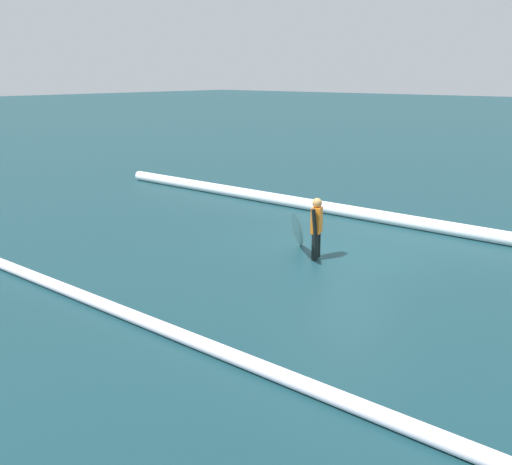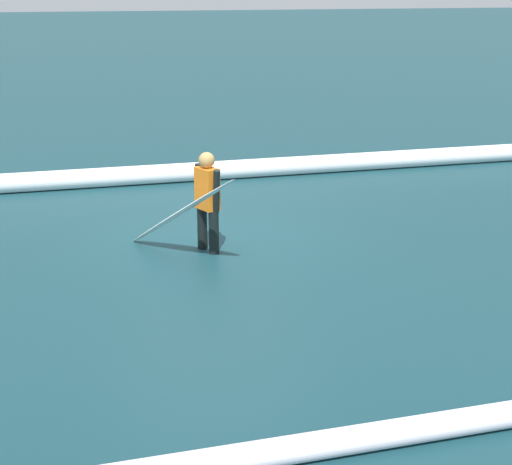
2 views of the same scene
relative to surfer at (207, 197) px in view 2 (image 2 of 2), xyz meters
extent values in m
plane|color=#153940|center=(-0.24, -0.85, -0.78)|extent=(199.78, 199.78, 0.00)
cylinder|color=black|center=(-0.05, 0.13, -0.47)|extent=(0.14, 0.14, 0.61)
cylinder|color=black|center=(0.05, -0.13, -0.47)|extent=(0.14, 0.14, 0.61)
cube|color=orange|center=(0.00, 0.00, 0.12)|extent=(0.31, 0.39, 0.57)
sphere|color=#AD8449|center=(0.00, 0.00, 0.51)|extent=(0.22, 0.22, 0.22)
cylinder|color=black|center=(-0.08, 0.20, 0.12)|extent=(0.09, 0.19, 0.62)
cylinder|color=black|center=(0.08, -0.20, 0.12)|extent=(0.09, 0.13, 0.62)
ellipsoid|color=white|center=(0.41, 0.17, -0.14)|extent=(1.27, 1.88, 1.30)
ellipsoid|color=blue|center=(0.41, 0.17, -0.14)|extent=(0.93, 1.46, 1.05)
cylinder|color=white|center=(-0.83, -4.00, -0.60)|extent=(24.61, 0.74, 0.35)
camera|label=1|loc=(-7.86, 11.17, 3.32)|focal=43.93mm
camera|label=2|loc=(2.18, 9.98, 2.77)|focal=54.33mm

